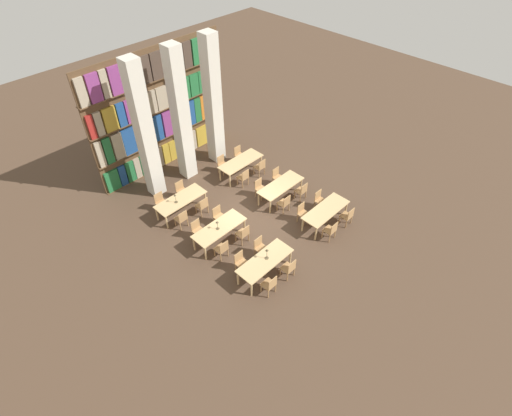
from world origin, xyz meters
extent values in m
plane|color=#4C3828|center=(0.00, 0.00, 0.00)|extent=(40.00, 40.00, 0.00)
cube|color=brown|center=(0.00, 5.63, 2.75)|extent=(6.91, 0.06, 5.50)
cube|color=brown|center=(0.00, 5.63, 0.01)|extent=(6.91, 0.35, 0.03)
cube|color=#236B38|center=(-3.04, 5.59, 0.54)|extent=(0.62, 0.20, 1.02)
cube|color=navy|center=(-2.54, 5.59, 0.54)|extent=(0.31, 0.20, 1.02)
cube|color=#236B38|center=(-2.14, 5.59, 0.54)|extent=(0.39, 0.20, 1.02)
cube|color=tan|center=(-1.77, 5.59, 0.54)|extent=(0.29, 0.20, 1.02)
cube|color=#236B38|center=(-1.42, 5.59, 0.54)|extent=(0.34, 0.20, 1.02)
cube|color=#47382D|center=(-0.95, 5.59, 0.54)|extent=(0.45, 0.20, 1.02)
cube|color=tan|center=(-0.55, 5.59, 0.54)|extent=(0.30, 0.20, 1.02)
cube|color=#B7932D|center=(-0.18, 5.59, 0.54)|extent=(0.33, 0.20, 1.02)
cube|color=#B7932D|center=(0.19, 5.59, 0.54)|extent=(0.35, 0.20, 1.02)
cube|color=#47382D|center=(0.63, 5.59, 0.54)|extent=(0.45, 0.20, 1.02)
cube|color=tan|center=(1.26, 5.59, 0.54)|extent=(0.69, 0.20, 1.02)
cube|color=#B7932D|center=(2.02, 5.59, 0.54)|extent=(0.68, 0.20, 1.02)
cube|color=#47382D|center=(2.69, 5.59, 0.54)|extent=(0.54, 0.20, 1.02)
cube|color=#B7932D|center=(3.20, 5.59, 0.54)|extent=(0.42, 0.20, 1.02)
cube|color=brown|center=(0.00, 5.63, 1.39)|extent=(6.91, 0.35, 0.03)
cube|color=tan|center=(-3.21, 5.59, 2.01)|extent=(0.28, 0.20, 1.21)
cube|color=#236B38|center=(-2.85, 5.59, 2.01)|extent=(0.34, 0.20, 1.21)
cube|color=tan|center=(-2.38, 5.59, 2.01)|extent=(0.45, 0.20, 1.21)
cube|color=navy|center=(-1.78, 5.59, 2.01)|extent=(0.70, 0.20, 1.21)
cube|color=#B7932D|center=(-1.09, 5.59, 2.01)|extent=(0.61, 0.20, 1.21)
cube|color=navy|center=(-0.43, 5.59, 2.01)|extent=(0.59, 0.20, 1.21)
cube|color=#84387A|center=(0.28, 5.59, 2.01)|extent=(0.69, 0.20, 1.21)
cube|color=tan|center=(0.97, 5.59, 2.01)|extent=(0.60, 0.20, 1.21)
cube|color=navy|center=(1.53, 5.59, 2.01)|extent=(0.38, 0.20, 1.21)
cube|color=#236B38|center=(1.91, 5.59, 2.01)|extent=(0.35, 0.20, 1.21)
cube|color=orange|center=(2.43, 5.59, 2.01)|extent=(0.66, 0.20, 1.21)
cube|color=maroon|center=(3.03, 5.59, 2.01)|extent=(0.41, 0.20, 1.21)
cube|color=orange|center=(3.34, 5.59, 2.01)|extent=(0.12, 0.20, 1.21)
cube|color=brown|center=(0.00, 5.63, 2.77)|extent=(6.91, 0.35, 0.03)
cube|color=maroon|center=(-3.22, 5.59, 3.29)|extent=(0.26, 0.20, 1.02)
cube|color=tan|center=(-2.90, 5.59, 3.29)|extent=(0.29, 0.20, 1.02)
cube|color=#B7932D|center=(-2.40, 5.59, 3.29)|extent=(0.56, 0.20, 1.02)
cube|color=navy|center=(-1.90, 5.59, 3.29)|extent=(0.33, 0.20, 1.02)
cube|color=#84387A|center=(-1.55, 5.59, 3.29)|extent=(0.27, 0.20, 1.02)
cube|color=#84387A|center=(-1.03, 5.59, 3.29)|extent=(0.69, 0.20, 1.02)
cube|color=tan|center=(-0.44, 5.59, 3.29)|extent=(0.45, 0.20, 1.02)
cube|color=tan|center=(0.16, 5.59, 3.29)|extent=(0.65, 0.20, 1.02)
cube|color=orange|center=(0.86, 5.59, 3.29)|extent=(0.63, 0.20, 1.02)
cube|color=#236B38|center=(1.41, 5.59, 3.29)|extent=(0.37, 0.20, 1.02)
cube|color=#236B38|center=(1.87, 5.59, 3.29)|extent=(0.46, 0.20, 1.02)
cube|color=#236B38|center=(2.37, 5.59, 3.29)|extent=(0.48, 0.20, 1.02)
cube|color=#B7932D|center=(2.87, 5.59, 3.29)|extent=(0.40, 0.20, 1.02)
cube|color=tan|center=(3.27, 5.59, 3.29)|extent=(0.26, 0.20, 1.02)
cube|color=brown|center=(0.00, 5.63, 4.14)|extent=(6.91, 0.35, 0.03)
cube|color=tan|center=(-3.17, 5.59, 4.72)|extent=(0.36, 0.20, 1.13)
cube|color=#84387A|center=(-2.68, 5.59, 4.72)|extent=(0.49, 0.20, 1.13)
cube|color=tan|center=(-2.23, 5.59, 4.72)|extent=(0.29, 0.20, 1.13)
cube|color=#84387A|center=(-1.69, 5.59, 4.72)|extent=(0.65, 0.20, 1.13)
cube|color=#236B38|center=(-1.14, 5.59, 4.72)|extent=(0.37, 0.20, 1.13)
cube|color=#47382D|center=(-0.54, 5.59, 4.72)|extent=(0.67, 0.20, 1.13)
cube|color=#47382D|center=(0.13, 5.59, 4.72)|extent=(0.58, 0.20, 1.13)
cube|color=#84387A|center=(0.64, 5.59, 4.72)|extent=(0.29, 0.20, 1.13)
cube|color=tan|center=(1.14, 5.59, 4.72)|extent=(0.55, 0.20, 1.13)
cube|color=#47382D|center=(1.68, 5.59, 4.72)|extent=(0.42, 0.20, 1.13)
cube|color=#236B38|center=(2.30, 5.59, 4.72)|extent=(0.66, 0.20, 1.13)
cube|color=tan|center=(3.01, 5.59, 4.72)|extent=(0.65, 0.20, 1.13)
cube|color=beige|center=(-1.77, 4.17, 3.00)|extent=(0.60, 0.60, 6.00)
cube|color=beige|center=(0.00, 4.17, 3.00)|extent=(0.60, 0.60, 6.00)
cube|color=beige|center=(1.77, 4.17, 3.00)|extent=(0.60, 0.60, 6.00)
cube|color=tan|center=(-1.75, -2.39, 0.70)|extent=(2.16, 0.83, 0.04)
cylinder|color=tan|center=(-2.75, -2.72, 0.34)|extent=(0.07, 0.07, 0.68)
cylinder|color=tan|center=(-0.75, -2.72, 0.34)|extent=(0.07, 0.07, 0.68)
cylinder|color=tan|center=(-2.75, -2.06, 0.34)|extent=(0.07, 0.07, 0.68)
cylinder|color=tan|center=(-0.75, -2.06, 0.34)|extent=(0.07, 0.07, 0.68)
cylinder|color=tan|center=(-2.42, -2.85, 0.20)|extent=(0.04, 0.04, 0.40)
cylinder|color=tan|center=(-2.06, -2.85, 0.20)|extent=(0.04, 0.04, 0.40)
cylinder|color=tan|center=(-2.42, -3.19, 0.20)|extent=(0.04, 0.04, 0.40)
cylinder|color=tan|center=(-2.06, -3.19, 0.20)|extent=(0.04, 0.04, 0.40)
cube|color=tan|center=(-2.24, -3.02, 0.42)|extent=(0.42, 0.40, 0.04)
cube|color=tan|center=(-2.24, -3.21, 0.65)|extent=(0.40, 0.03, 0.42)
cylinder|color=tan|center=(-2.06, -1.93, 0.20)|extent=(0.04, 0.04, 0.40)
cylinder|color=tan|center=(-2.42, -1.93, 0.20)|extent=(0.04, 0.04, 0.40)
cylinder|color=tan|center=(-2.06, -1.59, 0.20)|extent=(0.04, 0.04, 0.40)
cylinder|color=tan|center=(-2.42, -1.59, 0.20)|extent=(0.04, 0.04, 0.40)
cube|color=tan|center=(-2.24, -1.76, 0.42)|extent=(0.42, 0.40, 0.04)
cube|color=tan|center=(-2.24, -1.57, 0.65)|extent=(0.40, 0.03, 0.42)
cylinder|color=tan|center=(-1.44, -2.85, 0.20)|extent=(0.04, 0.04, 0.40)
cylinder|color=tan|center=(-1.08, -2.85, 0.20)|extent=(0.04, 0.04, 0.40)
cylinder|color=tan|center=(-1.44, -3.19, 0.20)|extent=(0.04, 0.04, 0.40)
cylinder|color=tan|center=(-1.08, -3.19, 0.20)|extent=(0.04, 0.04, 0.40)
cube|color=tan|center=(-1.26, -3.02, 0.42)|extent=(0.42, 0.40, 0.04)
cube|color=tan|center=(-1.26, -3.21, 0.65)|extent=(0.40, 0.03, 0.42)
cylinder|color=tan|center=(-1.08, -1.93, 0.20)|extent=(0.04, 0.04, 0.40)
cylinder|color=tan|center=(-1.44, -1.93, 0.20)|extent=(0.04, 0.04, 0.40)
cylinder|color=tan|center=(-1.08, -1.59, 0.20)|extent=(0.04, 0.04, 0.40)
cylinder|color=tan|center=(-1.44, -1.59, 0.20)|extent=(0.04, 0.04, 0.40)
cube|color=tan|center=(-1.26, -1.76, 0.42)|extent=(0.42, 0.40, 0.04)
cube|color=tan|center=(-1.26, -1.57, 0.65)|extent=(0.40, 0.03, 0.42)
cylinder|color=brown|center=(-1.64, -2.37, 0.73)|extent=(0.14, 0.14, 0.01)
cylinder|color=brown|center=(-1.64, -2.37, 0.93)|extent=(0.02, 0.02, 0.38)
cone|color=brown|center=(-1.64, -2.37, 1.15)|extent=(0.11, 0.11, 0.07)
cube|color=tan|center=(1.82, -2.32, 0.70)|extent=(2.16, 0.83, 0.04)
cylinder|color=tan|center=(0.82, -2.66, 0.34)|extent=(0.07, 0.07, 0.68)
cylinder|color=tan|center=(2.82, -2.66, 0.34)|extent=(0.07, 0.07, 0.68)
cylinder|color=tan|center=(0.82, -1.99, 0.34)|extent=(0.07, 0.07, 0.68)
cylinder|color=tan|center=(2.82, -1.99, 0.34)|extent=(0.07, 0.07, 0.68)
cylinder|color=tan|center=(1.09, -2.79, 0.20)|extent=(0.04, 0.04, 0.40)
cylinder|color=tan|center=(1.45, -2.79, 0.20)|extent=(0.04, 0.04, 0.40)
cylinder|color=tan|center=(1.09, -3.13, 0.20)|extent=(0.04, 0.04, 0.40)
cylinder|color=tan|center=(1.45, -3.13, 0.20)|extent=(0.04, 0.04, 0.40)
cube|color=tan|center=(1.27, -2.96, 0.42)|extent=(0.42, 0.40, 0.04)
cube|color=tan|center=(1.27, -3.14, 0.65)|extent=(0.40, 0.03, 0.42)
cylinder|color=tan|center=(1.45, -1.86, 0.20)|extent=(0.04, 0.04, 0.40)
cylinder|color=tan|center=(1.09, -1.86, 0.20)|extent=(0.04, 0.04, 0.40)
cylinder|color=tan|center=(1.45, -1.52, 0.20)|extent=(0.04, 0.04, 0.40)
cylinder|color=tan|center=(1.09, -1.52, 0.20)|extent=(0.04, 0.04, 0.40)
cube|color=tan|center=(1.27, -1.69, 0.42)|extent=(0.42, 0.40, 0.04)
cube|color=tan|center=(1.27, -1.51, 0.65)|extent=(0.40, 0.03, 0.42)
cylinder|color=tan|center=(2.19, -2.79, 0.20)|extent=(0.04, 0.04, 0.40)
cylinder|color=tan|center=(2.55, -2.79, 0.20)|extent=(0.04, 0.04, 0.40)
cylinder|color=tan|center=(2.19, -3.13, 0.20)|extent=(0.04, 0.04, 0.40)
cylinder|color=tan|center=(2.55, -3.13, 0.20)|extent=(0.04, 0.04, 0.40)
cube|color=tan|center=(2.37, -2.96, 0.42)|extent=(0.42, 0.40, 0.04)
cube|color=tan|center=(2.37, -3.14, 0.65)|extent=(0.40, 0.03, 0.42)
cylinder|color=tan|center=(2.55, -1.86, 0.20)|extent=(0.04, 0.04, 0.40)
cylinder|color=tan|center=(2.19, -1.86, 0.20)|extent=(0.04, 0.04, 0.40)
cylinder|color=tan|center=(2.55, -1.52, 0.20)|extent=(0.04, 0.04, 0.40)
cylinder|color=tan|center=(2.19, -1.52, 0.20)|extent=(0.04, 0.04, 0.40)
cube|color=tan|center=(2.37, -1.69, 0.42)|extent=(0.42, 0.40, 0.04)
cube|color=tan|center=(2.37, -1.51, 0.65)|extent=(0.40, 0.03, 0.42)
cube|color=tan|center=(-1.80, -0.05, 0.70)|extent=(2.16, 0.83, 0.04)
cylinder|color=tan|center=(-2.80, -0.38, 0.34)|extent=(0.07, 0.07, 0.68)
cylinder|color=tan|center=(-0.80, -0.38, 0.34)|extent=(0.07, 0.07, 0.68)
cylinder|color=tan|center=(-2.80, 0.28, 0.34)|extent=(0.07, 0.07, 0.68)
cylinder|color=tan|center=(-0.80, 0.28, 0.34)|extent=(0.07, 0.07, 0.68)
cylinder|color=tan|center=(-2.48, -0.51, 0.20)|extent=(0.04, 0.04, 0.40)
cylinder|color=tan|center=(-2.12, -0.51, 0.20)|extent=(0.04, 0.04, 0.40)
cylinder|color=tan|center=(-2.48, -0.85, 0.20)|extent=(0.04, 0.04, 0.40)
cylinder|color=tan|center=(-2.12, -0.85, 0.20)|extent=(0.04, 0.04, 0.40)
cube|color=tan|center=(-2.30, -0.68, 0.42)|extent=(0.42, 0.40, 0.04)
cube|color=tan|center=(-2.30, -0.87, 0.65)|extent=(0.40, 0.03, 0.42)
cylinder|color=tan|center=(-2.12, 0.41, 0.20)|extent=(0.04, 0.04, 0.40)
cylinder|color=tan|center=(-2.48, 0.41, 0.20)|extent=(0.04, 0.04, 0.40)
cylinder|color=tan|center=(-2.12, 0.75, 0.20)|extent=(0.04, 0.04, 0.40)
cylinder|color=tan|center=(-2.48, 0.75, 0.20)|extent=(0.04, 0.04, 0.40)
cube|color=tan|center=(-2.30, 0.58, 0.42)|extent=(0.42, 0.40, 0.04)
cube|color=tan|center=(-2.30, 0.77, 0.65)|extent=(0.40, 0.03, 0.42)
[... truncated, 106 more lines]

